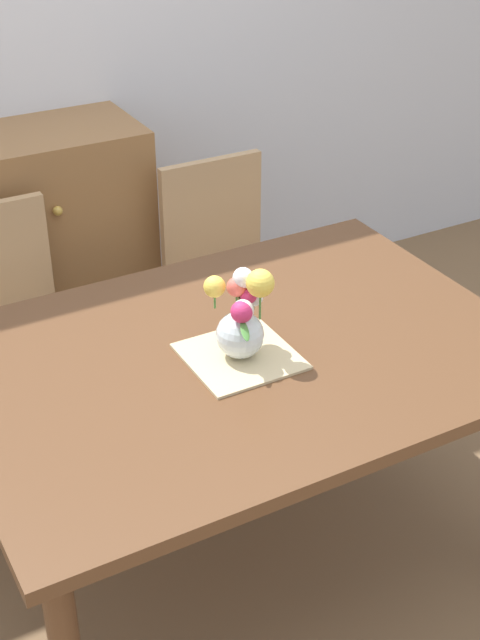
{
  "coord_description": "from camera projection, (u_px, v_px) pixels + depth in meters",
  "views": [
    {
      "loc": [
        -1.0,
        -1.81,
        2.11
      ],
      "look_at": [
        -0.02,
        -0.03,
        0.88
      ],
      "focal_mm": 50.24,
      "sensor_mm": 36.0,
      "label": 1
    }
  ],
  "objects": [
    {
      "name": "ground_plane",
      "position": [
        240.0,
        548.0,
        2.87
      ],
      "size": [
        12.0,
        12.0,
        0.0
      ],
      "primitive_type": "plane",
      "color": "brown"
    },
    {
      "name": "flower_vase",
      "position": [
        242.0,
        315.0,
        2.39
      ],
      "size": [
        0.15,
        0.22,
        0.26
      ],
      "color": "silver",
      "rests_on": "placemat"
    },
    {
      "name": "dining_table",
      "position": [
        240.0,
        375.0,
        2.52
      ],
      "size": [
        1.57,
        1.12,
        0.76
      ],
      "color": "brown",
      "rests_on": "ground_plane"
    },
    {
      "name": "placemat",
      "position": [
        240.0,
        356.0,
        2.44
      ],
      "size": [
        0.29,
        0.29,
        0.01
      ],
      "primitive_type": "cube",
      "color": "#CCB789",
      "rests_on": "dining_table"
    },
    {
      "name": "back_wall",
      "position": [
        33.0,
        2.0,
        3.34
      ],
      "size": [
        7.0,
        0.1,
        2.8
      ],
      "primitive_type": "cube",
      "color": "silver",
      "rests_on": "ground_plane"
    },
    {
      "name": "chair_right",
      "position": [
        225.0,
        261.0,
        3.45
      ],
      "size": [
        0.42,
        0.42,
        0.9
      ],
      "rotation": [
        0.0,
        0.0,
        3.14
      ],
      "color": "tan",
      "rests_on": "ground_plane"
    },
    {
      "name": "chair_left",
      "position": [
        5.0,
        317.0,
        3.09
      ],
      "size": [
        0.42,
        0.42,
        0.9
      ],
      "rotation": [
        0.0,
        0.0,
        3.14
      ],
      "color": "tan",
      "rests_on": "ground_plane"
    }
  ]
}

